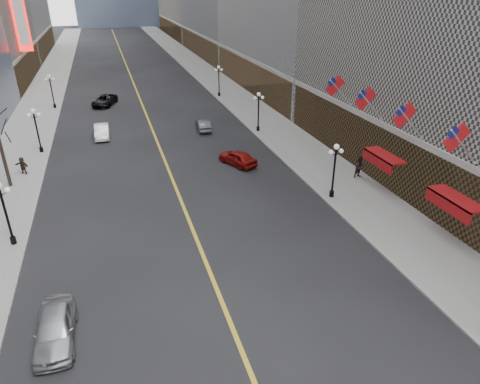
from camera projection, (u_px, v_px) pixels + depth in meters
sidewalk_east at (226, 90)px, 69.70m from camera, size 6.00×230.00×0.15m
sidewalk_west at (41, 103)px, 62.27m from camera, size 6.00×230.00×0.15m
lane_line at (134, 83)px, 74.59m from camera, size 0.25×200.00×0.02m
streetlamp_east_1 at (335, 165)px, 33.58m from camera, size 1.26×0.44×4.52m
streetlamp_east_2 at (258, 108)px, 49.01m from camera, size 1.26×0.44×4.52m
streetlamp_east_3 at (219, 78)px, 64.44m from camera, size 1.26×0.44×4.52m
streetlamp_west_1 at (4, 207)px, 27.31m from camera, size 1.26×0.44×4.52m
streetlamp_west_2 at (36, 126)px, 42.75m from camera, size 1.26×0.44×4.52m
streetlamp_west_3 at (51, 88)px, 58.18m from camera, size 1.26×0.44×4.52m
flag_2 at (458, 140)px, 25.72m from camera, size 2.87×0.12×2.87m
flag_3 at (406, 118)px, 30.00m from camera, size 2.87×0.12×2.87m
flag_4 at (367, 101)px, 34.29m from camera, size 2.87×0.12×2.87m
flag_5 at (337, 87)px, 38.58m from camera, size 2.87×0.12×2.87m
awning_b at (454, 200)px, 27.78m from camera, size 1.40×4.00×0.93m
awning_c at (382, 157)px, 34.64m from camera, size 1.40×4.00×0.93m
theatre_marquee at (19, 10)px, 65.08m from camera, size 2.00×0.55×12.00m
car_nb_near at (55, 328)px, 20.68m from camera, size 1.86×4.57×1.55m
car_nb_mid at (102, 131)px, 48.17m from camera, size 1.63×4.43×1.45m
car_nb_far at (104, 100)px, 60.74m from camera, size 4.12×5.81×1.47m
car_sb_mid at (238, 158)px, 40.95m from camera, size 3.34×4.59×1.45m
car_sb_far at (203, 125)px, 50.53m from camera, size 1.65×4.05×1.31m
ped_east_walk at (360, 167)px, 37.82m from camera, size 1.02×0.65×1.95m
ped_west_far at (22, 166)px, 38.60m from camera, size 1.44×1.20×1.59m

